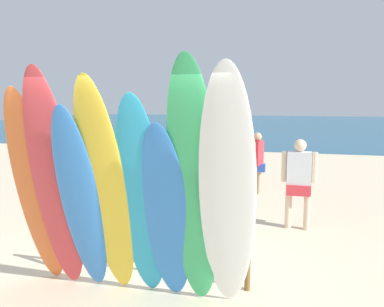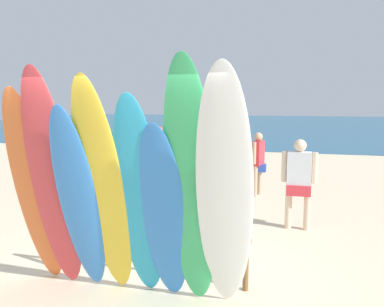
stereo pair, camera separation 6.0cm
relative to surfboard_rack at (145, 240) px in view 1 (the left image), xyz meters
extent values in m
plane|color=beige|center=(0.00, 14.00, -0.51)|extent=(60.00, 60.00, 0.00)
cube|color=#235B7F|center=(0.00, 32.79, -0.50)|extent=(60.00, 40.00, 0.02)
cylinder|color=brown|center=(-1.30, 0.00, -0.20)|extent=(0.07, 0.07, 0.62)
cylinder|color=brown|center=(1.30, 0.00, -0.20)|extent=(0.07, 0.07, 0.62)
cylinder|color=brown|center=(0.00, 0.00, 0.11)|extent=(2.73, 0.06, 0.06)
ellipsoid|color=orange|center=(-1.11, -0.60, 0.70)|extent=(0.54, 0.78, 2.43)
ellipsoid|color=#D13D42|center=(-0.81, -0.66, 0.81)|extent=(0.60, 0.82, 2.64)
ellipsoid|color=#337AD1|center=(-0.48, -0.67, 0.61)|extent=(0.53, 0.88, 2.24)
ellipsoid|color=yellow|center=(-0.18, -0.68, 0.76)|extent=(0.52, 0.88, 2.54)
ellipsoid|color=#289EC6|center=(0.22, -0.62, 0.67)|extent=(0.59, 0.83, 2.35)
ellipsoid|color=#337AD1|center=(0.49, -0.60, 0.52)|extent=(0.53, 0.69, 2.06)
ellipsoid|color=#38B266|center=(0.81, -0.67, 0.84)|extent=(0.55, 0.79, 2.71)
ellipsoid|color=white|center=(1.17, -0.71, 0.80)|extent=(0.65, 1.00, 2.63)
cylinder|color=beige|center=(1.75, 2.49, -0.12)|extent=(0.12, 0.12, 0.77)
cylinder|color=beige|center=(2.07, 2.48, -0.12)|extent=(0.12, 0.12, 0.77)
cube|color=#DB333D|center=(1.91, 2.49, 0.20)|extent=(0.42, 0.26, 0.19)
cube|color=silver|center=(1.91, 2.49, 0.57)|extent=(0.41, 0.22, 0.61)
sphere|color=beige|center=(1.91, 2.49, 0.98)|extent=(0.22, 0.22, 0.22)
cylinder|color=beige|center=(1.65, 2.50, 0.60)|extent=(0.09, 0.09, 0.54)
cylinder|color=beige|center=(2.17, 2.48, 0.60)|extent=(0.09, 0.09, 0.54)
cylinder|color=brown|center=(-1.86, 5.47, -0.13)|extent=(0.12, 0.12, 0.76)
cylinder|color=brown|center=(-1.67, 5.72, -0.13)|extent=(0.12, 0.12, 0.76)
cube|color=#33A36B|center=(-1.76, 5.59, 0.19)|extent=(0.41, 0.25, 0.18)
cube|color=black|center=(-1.76, 5.59, 0.54)|extent=(0.39, 0.44, 0.59)
sphere|color=brown|center=(-1.76, 5.59, 0.94)|extent=(0.21, 0.21, 0.21)
cylinder|color=brown|center=(-1.91, 5.39, 0.57)|extent=(0.09, 0.09, 0.53)
cylinder|color=brown|center=(-1.62, 5.80, 0.57)|extent=(0.09, 0.09, 0.53)
cylinder|color=beige|center=(-0.65, 2.43, -0.15)|extent=(0.11, 0.11, 0.73)
cylinder|color=beige|center=(-0.93, 2.31, -0.15)|extent=(0.11, 0.11, 0.73)
cube|color=orange|center=(-0.79, 2.37, 0.16)|extent=(0.39, 0.24, 0.17)
cube|color=silver|center=(-0.79, 2.37, 0.50)|extent=(0.42, 0.33, 0.57)
sphere|color=beige|center=(-0.79, 2.37, 0.89)|extent=(0.21, 0.21, 0.21)
cylinder|color=beige|center=(-0.57, 2.46, 0.53)|extent=(0.09, 0.09, 0.51)
cylinder|color=beige|center=(-1.01, 2.27, 0.53)|extent=(0.09, 0.09, 0.51)
cylinder|color=tan|center=(-0.38, 6.43, -0.12)|extent=(0.12, 0.12, 0.78)
cylinder|color=tan|center=(-0.06, 6.48, -0.12)|extent=(0.12, 0.12, 0.78)
cube|color=black|center=(-0.22, 6.45, 0.21)|extent=(0.42, 0.26, 0.19)
cube|color=black|center=(-0.22, 6.45, 0.58)|extent=(0.43, 0.26, 0.61)
sphere|color=tan|center=(-0.22, 6.45, 0.99)|extent=(0.22, 0.22, 0.22)
cylinder|color=tan|center=(-0.47, 6.42, 0.61)|extent=(0.10, 0.10, 0.54)
cylinder|color=tan|center=(0.04, 6.49, 0.61)|extent=(0.10, 0.10, 0.54)
cylinder|color=tan|center=(1.03, 4.92, -0.14)|extent=(0.11, 0.11, 0.73)
cylinder|color=tan|center=(0.95, 4.63, -0.14)|extent=(0.11, 0.11, 0.73)
cube|color=#2D4CB2|center=(0.99, 4.77, 0.16)|extent=(0.39, 0.24, 0.18)
cube|color=#DB333D|center=(0.99, 4.77, 0.51)|extent=(0.29, 0.42, 0.57)
sphere|color=tan|center=(0.99, 4.77, 0.90)|extent=(0.21, 0.21, 0.21)
cylinder|color=tan|center=(1.05, 5.01, 0.54)|extent=(0.09, 0.09, 0.51)
cylinder|color=tan|center=(0.92, 4.54, 0.54)|extent=(0.09, 0.09, 0.51)
cylinder|color=#B7B7BC|center=(-2.70, 2.22, -0.37)|extent=(0.02, 0.02, 0.28)
cylinder|color=#B7B7BC|center=(-2.28, 2.21, -0.37)|extent=(0.02, 0.02, 0.28)
cylinder|color=#B7B7BC|center=(-2.70, 2.60, -0.37)|extent=(0.02, 0.02, 0.28)
cylinder|color=#B7B7BC|center=(-2.28, 2.59, -0.37)|extent=(0.02, 0.02, 0.28)
cube|color=#2D9370|center=(-2.49, 2.41, -0.22)|extent=(0.51, 0.46, 0.03)
cube|color=#2D9370|center=(-2.49, 2.74, 0.05)|extent=(0.50, 0.25, 0.52)
camera|label=1|loc=(1.76, -4.44, 1.76)|focal=36.37mm
camera|label=2|loc=(1.82, -4.42, 1.76)|focal=36.37mm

